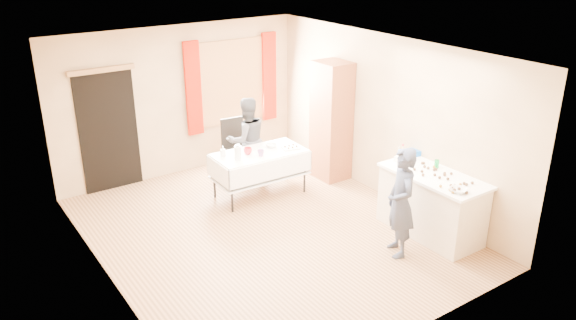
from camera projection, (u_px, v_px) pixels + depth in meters
floor at (267, 232)px, 8.11m from camera, size 4.50×5.50×0.02m
ceiling at (264, 51)px, 7.13m from camera, size 4.50×5.50×0.02m
wall_back at (180, 101)px, 9.73m from camera, size 4.50×0.02×2.60m
wall_front at (416, 228)px, 5.51m from camera, size 4.50×0.02×2.60m
wall_left at (99, 186)px, 6.43m from camera, size 0.02×5.50×2.60m
wall_right at (387, 118)px, 8.81m from camera, size 0.02×5.50×2.60m
window_frame at (231, 82)px, 10.15m from camera, size 1.32×0.06×1.52m
window_pane at (232, 82)px, 10.13m from camera, size 1.20×0.02×1.40m
curtain_left at (193, 89)px, 9.70m from camera, size 0.28×0.06×1.65m
curtain_right at (269, 77)px, 10.52m from camera, size 0.28×0.06×1.65m
doorway at (109, 131)px, 9.13m from camera, size 0.95×0.04×2.00m
door_lintel at (101, 70)px, 8.73m from camera, size 1.05×0.06×0.08m
cabinet at (331, 121)px, 9.57m from camera, size 0.50×0.60×2.04m
counter at (431, 204)px, 7.89m from camera, size 0.72×1.52×0.91m
party_table at (260, 170)px, 9.07m from camera, size 1.53×0.81×0.75m
chair at (237, 159)px, 9.91m from camera, size 0.45×0.45×1.01m
girl at (401, 203)px, 7.28m from camera, size 0.82×0.77×1.49m
woman at (247, 140)px, 9.51m from camera, size 0.87×0.76×1.48m
soda_can at (437, 164)px, 7.92m from camera, size 0.08×0.08×0.12m
mixing_bowl at (458, 190)px, 7.19m from camera, size 0.39×0.39×0.05m
foam_block at (399, 159)px, 8.16m from camera, size 0.17×0.13×0.08m
blue_basket at (410, 153)px, 8.38m from camera, size 0.33×0.25×0.08m
pitcher at (238, 153)px, 8.62m from camera, size 0.12×0.12×0.22m
cup_red at (248, 151)px, 8.86m from camera, size 0.17×0.17×0.11m
cup_rainbow at (261, 153)px, 8.78m from camera, size 0.11×0.11×0.10m
small_bowl at (271, 146)px, 9.16m from camera, size 0.18×0.18×0.05m
pastry_tray at (291, 148)px, 9.11m from camera, size 0.32×0.26×0.02m
bottle at (223, 151)px, 8.77m from camera, size 0.11×0.12×0.17m
cake_balls at (442, 177)px, 7.58m from camera, size 0.50×1.14×0.04m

